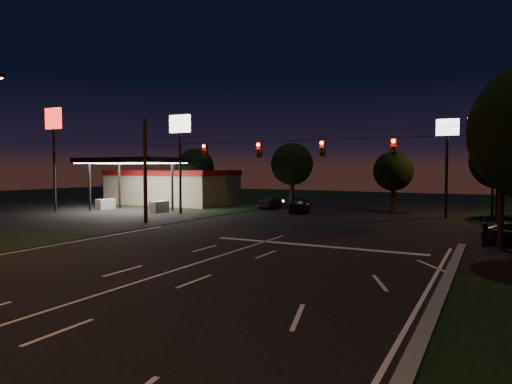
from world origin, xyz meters
The scene contains 17 objects.
ground centered at (0.00, 0.00, 0.00)m, with size 140.00×140.00×0.00m, color black.
cross_street_left centered at (-20.00, 16.00, 0.00)m, with size 20.00×16.00×0.02m, color black.
stop_bar centered at (3.00, 11.50, 0.01)m, with size 12.00×0.50×0.01m, color silver.
utility_pole_right centered at (12.00, 15.00, 0.00)m, with size 0.30×0.30×9.00m, color black.
utility_pole_left centered at (-12.00, 15.00, 0.00)m, with size 0.28×0.28×8.00m, color black.
signal_span centered at (0.00, 14.96, 5.50)m, with size 24.00×0.40×1.56m.
gas_station centered at (-21.86, 30.39, 2.38)m, with size 14.20×16.10×5.25m.
pole_sign_left_near centered at (-14.00, 22.00, 6.98)m, with size 2.20×0.30×9.10m.
pole_sign_left_far centered at (-26.00, 18.00, 7.61)m, with size 2.00×0.30×10.00m.
pole_sign_right centered at (8.00, 30.00, 6.24)m, with size 1.80×0.30×8.40m.
street_light_right_far centered at (11.24, 32.00, 5.24)m, with size 2.20×0.35×9.00m.
tree_far_a centered at (-17.98, 30.12, 4.26)m, with size 4.20×4.20×6.42m.
tree_far_b centered at (-7.98, 34.13, 4.61)m, with size 4.60×4.60×6.98m.
tree_far_c centered at (3.02, 33.10, 3.90)m, with size 3.80×3.80×5.86m.
tree_far_d centered at (12.02, 31.13, 4.83)m, with size 4.80×4.80×7.30m.
car_oncoming_a centered at (-4.78, 28.32, 0.76)m, with size 1.79×4.44×1.51m, color black.
car_oncoming_b centered at (-9.00, 30.73, 0.62)m, with size 1.32×3.79×1.25m, color black.
Camera 1 is at (11.70, -11.88, 4.24)m, focal length 32.00 mm.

